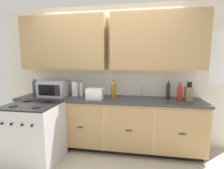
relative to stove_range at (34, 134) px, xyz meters
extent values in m
plane|color=#B2A893|center=(1.03, 0.33, -0.47)|extent=(8.07, 8.07, 0.00)
cube|color=silver|center=(1.03, 0.96, 0.82)|extent=(4.43, 0.05, 2.59)
cube|color=white|center=(1.03, 0.93, 0.66)|extent=(3.23, 0.01, 0.40)
cube|color=tan|center=(0.19, 0.76, 1.43)|extent=(1.56, 0.34, 0.95)
cube|color=#A58052|center=(0.19, 0.59, 1.43)|extent=(1.53, 0.01, 0.89)
cube|color=tan|center=(1.86, 0.76, 1.43)|extent=(1.56, 0.34, 0.95)
cube|color=#A58052|center=(1.86, 0.59, 1.43)|extent=(1.53, 0.01, 0.89)
cube|color=white|center=(2.99, 0.93, 1.16)|extent=(0.44, 0.01, 0.90)
cube|color=black|center=(1.03, 0.66, -0.42)|extent=(3.16, 0.48, 0.10)
cube|color=tan|center=(1.03, 0.63, 0.02)|extent=(3.23, 0.60, 0.79)
cube|color=#A88354|center=(-0.18, 0.33, 0.02)|extent=(0.74, 0.01, 0.72)
cube|color=black|center=(-0.18, 0.31, 0.02)|extent=(0.10, 0.01, 0.01)
cube|color=#A88354|center=(0.62, 0.33, 0.02)|extent=(0.74, 0.01, 0.72)
cube|color=black|center=(0.62, 0.31, 0.02)|extent=(0.10, 0.01, 0.01)
cube|color=#A88354|center=(1.43, 0.33, 0.02)|extent=(0.74, 0.01, 0.72)
cube|color=black|center=(1.43, 0.31, 0.02)|extent=(0.10, 0.01, 0.01)
cube|color=#A88354|center=(2.24, 0.33, 0.02)|extent=(0.74, 0.01, 0.72)
cube|color=black|center=(2.24, 0.31, 0.02)|extent=(0.10, 0.01, 0.01)
cube|color=#333338|center=(1.03, 0.63, 0.44)|extent=(3.26, 0.63, 0.04)
cube|color=#A8AAAF|center=(1.62, 0.66, 0.44)|extent=(0.56, 0.38, 0.02)
cube|color=#B7B7BC|center=(0.00, 0.00, -0.01)|extent=(0.76, 0.66, 0.92)
cube|color=black|center=(0.00, 0.00, 0.46)|extent=(0.74, 0.65, 0.02)
cylinder|color=black|center=(-0.18, -0.16, 0.47)|extent=(0.12, 0.12, 0.01)
cylinder|color=black|center=(0.18, -0.16, 0.47)|extent=(0.12, 0.12, 0.01)
cylinder|color=black|center=(-0.18, 0.16, 0.47)|extent=(0.12, 0.12, 0.01)
cylinder|color=black|center=(0.18, 0.16, 0.47)|extent=(0.12, 0.12, 0.01)
cylinder|color=black|center=(-0.22, -0.34, 0.28)|extent=(0.03, 0.02, 0.03)
cylinder|color=black|center=(-0.08, -0.34, 0.28)|extent=(0.03, 0.02, 0.03)
cylinder|color=black|center=(0.08, -0.34, 0.28)|extent=(0.03, 0.02, 0.03)
cylinder|color=black|center=(0.22, -0.34, 0.28)|extent=(0.03, 0.02, 0.03)
cube|color=#B7B7BC|center=(0.00, 0.66, 0.60)|extent=(0.48, 0.36, 0.28)
cube|color=black|center=(-0.04, 0.47, 0.60)|extent=(0.31, 0.01, 0.19)
cube|color=#28282D|center=(0.16, 0.47, 0.60)|extent=(0.10, 0.01, 0.19)
cube|color=white|center=(0.83, 0.51, 0.55)|extent=(0.28, 0.18, 0.19)
cube|color=black|center=(0.78, 0.51, 0.64)|extent=(0.02, 0.13, 0.01)
cube|color=black|center=(0.88, 0.51, 0.64)|extent=(0.02, 0.13, 0.01)
cube|color=#9C794E|center=(2.40, 0.70, 0.57)|extent=(0.11, 0.14, 0.22)
cylinder|color=black|center=(2.37, 0.69, 0.72)|extent=(0.02, 0.02, 0.09)
cylinder|color=black|center=(2.39, 0.69, 0.72)|extent=(0.02, 0.02, 0.09)
cylinder|color=black|center=(2.41, 0.69, 0.72)|extent=(0.02, 0.02, 0.09)
cylinder|color=black|center=(2.43, 0.69, 0.72)|extent=(0.02, 0.02, 0.09)
cylinder|color=#B2B5BA|center=(1.62, 0.84, 0.56)|extent=(0.02, 0.02, 0.20)
cylinder|color=white|center=(0.39, 0.72, 0.59)|extent=(0.12, 0.12, 0.26)
cylinder|color=#9E6619|center=(1.13, 0.67, 0.58)|extent=(0.08, 0.08, 0.25)
cone|color=#9E6619|center=(1.13, 0.67, 0.74)|extent=(0.07, 0.07, 0.06)
cylinder|color=black|center=(1.13, 0.67, 0.76)|extent=(0.03, 0.03, 0.02)
cylinder|color=#663384|center=(-0.43, 0.69, 0.58)|extent=(0.07, 0.07, 0.25)
cone|color=#663384|center=(-0.43, 0.69, 0.73)|extent=(0.07, 0.07, 0.06)
cylinder|color=black|center=(-0.43, 0.69, 0.76)|extent=(0.03, 0.03, 0.02)
cylinder|color=maroon|center=(2.23, 0.59, 0.58)|extent=(0.08, 0.08, 0.24)
cone|color=maroon|center=(2.23, 0.59, 0.73)|extent=(0.07, 0.07, 0.06)
cylinder|color=black|center=(2.23, 0.59, 0.75)|extent=(0.03, 0.03, 0.02)
cylinder|color=#237A38|center=(-0.33, 0.62, 0.58)|extent=(0.07, 0.07, 0.24)
cone|color=#237A38|center=(-0.33, 0.62, 0.73)|extent=(0.06, 0.06, 0.06)
cylinder|color=black|center=(-0.33, 0.62, 0.75)|extent=(0.02, 0.02, 0.02)
cylinder|color=black|center=(2.07, 0.73, 0.59)|extent=(0.07, 0.07, 0.26)
cone|color=black|center=(2.07, 0.73, 0.75)|extent=(0.06, 0.06, 0.06)
cylinder|color=black|center=(2.07, 0.73, 0.77)|extent=(0.02, 0.02, 0.02)
cylinder|color=silver|center=(0.51, 0.74, 0.57)|extent=(0.07, 0.07, 0.22)
cone|color=silver|center=(0.51, 0.74, 0.71)|extent=(0.07, 0.07, 0.06)
cylinder|color=black|center=(0.51, 0.74, 0.73)|extent=(0.03, 0.03, 0.02)
camera|label=1|loc=(1.56, -2.17, 1.11)|focal=26.36mm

